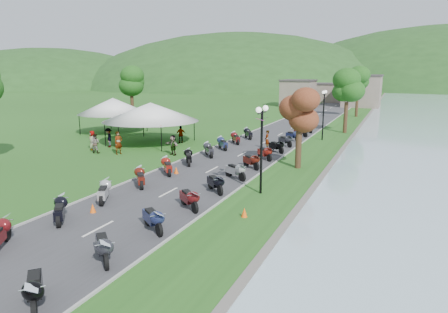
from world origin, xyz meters
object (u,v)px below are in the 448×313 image
at_px(vendor_tent_main, 151,123).
at_px(pedestrian_b, 96,153).
at_px(pedestrian_c, 109,147).
at_px(pedestrian_a, 119,154).

bearing_deg(vendor_tent_main, pedestrian_b, -106.25).
xyz_separation_m(pedestrian_b, pedestrian_c, (-0.73, 2.67, 0.00)).
bearing_deg(pedestrian_b, vendor_tent_main, -119.76).
bearing_deg(pedestrian_c, pedestrian_b, -28.36).
distance_m(pedestrian_b, pedestrian_c, 2.77).
bearing_deg(pedestrian_b, pedestrian_a, 177.48).
height_order(pedestrian_b, pedestrian_c, pedestrian_c).
height_order(pedestrian_a, pedestrian_c, pedestrian_a).
distance_m(pedestrian_a, pedestrian_b, 2.20).
height_order(vendor_tent_main, pedestrian_a, vendor_tent_main).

